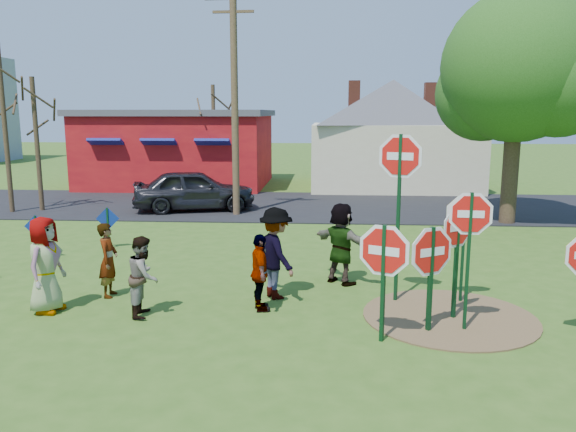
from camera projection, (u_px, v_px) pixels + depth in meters
name	position (u px, v px, depth m)	size (l,w,h in m)	color
ground	(221.00, 295.00, 11.74)	(120.00, 120.00, 0.00)	#345919
road	(273.00, 205.00, 23.02)	(120.00, 7.50, 0.04)	black
dirt_patch	(449.00, 317.00, 10.46)	(3.20, 3.20, 0.03)	brown
red_building	(180.00, 148.00, 29.41)	(9.40, 7.69, 3.90)	maroon
cream_house	(392.00, 129.00, 28.51)	(9.40, 9.40, 6.50)	beige
stop_sign_a	(384.00, 259.00, 9.14)	(1.08, 0.50, 2.14)	#0F3A1C
stop_sign_b	(400.00, 175.00, 10.91)	(1.10, 0.43, 3.52)	#0F3A1C
stop_sign_c	(470.00, 229.00, 9.52)	(1.00, 0.10, 2.58)	#0F3A1C
stop_sign_d	(465.00, 222.00, 11.02)	(0.99, 0.08, 2.31)	#0F3A1C
stop_sign_e	(431.00, 258.00, 9.56)	(1.02, 0.61, 2.02)	#0F3A1C
stop_sign_g	(457.00, 237.00, 10.12)	(0.83, 0.65, 2.26)	#0F3A1C
blue_diamond_c	(36.00, 232.00, 14.50)	(0.59, 0.07, 1.17)	#0F3A1C
blue_diamond_d	(108.00, 223.00, 15.68)	(0.64, 0.09, 1.17)	#0F3A1C
person_a	(45.00, 265.00, 10.62)	(0.91, 0.59, 1.85)	#43458E
person_b	(108.00, 260.00, 11.56)	(0.56, 0.37, 1.55)	#1E7365
person_c	(144.00, 276.00, 10.48)	(0.74, 0.57, 1.52)	brown
person_d	(276.00, 253.00, 11.44)	(1.22, 0.70, 1.88)	#333439
person_e	(260.00, 273.00, 10.70)	(0.88, 0.37, 1.51)	#542C59
person_f	(341.00, 243.00, 12.42)	(1.69, 0.54, 1.83)	#215534
suv	(194.00, 190.00, 21.67)	(1.86, 4.63, 1.58)	#323238
utility_pole	(235.00, 96.00, 20.14)	(2.02, 0.26, 8.25)	#4C3823
leafy_tree	(521.00, 75.00, 18.45)	(5.45, 4.97, 7.75)	#382819
bare_tree_west	(36.00, 125.00, 21.21)	(1.80, 1.80, 5.09)	#382819
bare_tree_east	(214.00, 124.00, 25.95)	(1.80, 1.80, 5.03)	#382819
bare_tree_mid	(3.00, 104.00, 20.71)	(1.80, 1.80, 6.29)	#382819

